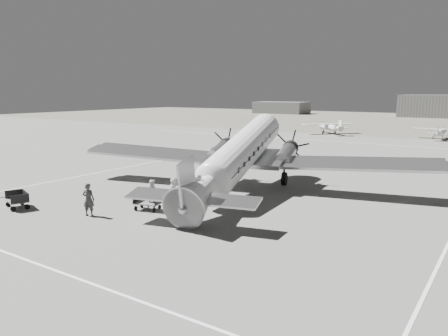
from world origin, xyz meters
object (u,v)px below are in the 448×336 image
Objects in this scene: ramp_agent at (153,195)px; passenger at (174,190)px; shed_secondary at (281,108)px; light_plane_left at (330,128)px; light_plane_right at (441,133)px; baggage_cart_near at (148,203)px; baggage_cart_far at (17,200)px; ground_crew at (89,200)px; dc3_airliner at (239,157)px.

ramp_agent reaches higher than passenger.
shed_secondary reaches higher than light_plane_left.
light_plane_right is at bearing -17.19° from passenger.
ramp_agent is (0.28, 0.25, 0.51)m from baggage_cart_near.
light_plane_left reaches higher than baggage_cart_far.
passenger is (8.73, -53.51, -0.20)m from light_plane_left.
ground_crew is 3.98m from ramp_agent.
passenger reaches higher than baggage_cart_near.
ramp_agent is 1.18× the size of passenger.
dc3_airliner is 11.31m from ground_crew.
passenger is (2.04, 5.57, -0.18)m from ground_crew.
ramp_agent is (-2.06, -7.07, -1.76)m from dc3_airliner.
dc3_airliner is 8.01m from baggage_cart_near.
light_plane_left is 5.31× the size of baggage_cart_far.
ramp_agent is at bearing -67.15° from shed_secondary.
shed_secondary is 8.84× the size of ground_crew.
passenger is at bearing 38.74° from ramp_agent.
light_plane_left reaches higher than light_plane_right.
dc3_airliner reaches higher than ramp_agent.
baggage_cart_near is (50.06, -119.72, -1.52)m from shed_secondary.
dc3_airliner is at bearing 14.99° from ramp_agent.
baggage_cart_far is (-9.77, -11.69, -2.22)m from dc3_airliner.
ramp_agent reaches higher than baggage_cart_far.
dc3_airliner is at bearing 69.57° from baggage_cart_far.
ground_crew is at bearing -127.00° from dc3_airliner.
shed_secondary is 129.65m from ramp_agent.
light_plane_left is at bearing -57.00° from shed_secondary.
passenger is (-0.31, 2.36, -0.15)m from ramp_agent.
baggage_cart_near is 1.02× the size of passenger.
baggage_cart_far is 10.18m from passenger.
baggage_cart_far is 0.96× the size of ramp_agent.
shed_secondary is 131.22m from baggage_cart_far.
baggage_cart_far is 5.56m from ground_crew.
ramp_agent is at bearing 27.48° from baggage_cart_near.
baggage_cart_near is (-9.26, -57.29, -0.46)m from light_plane_right.
ramp_agent is at bearing -128.66° from light_plane_left.
baggage_cart_near is 0.86× the size of ramp_agent.
light_plane_left is at bearing 84.46° from baggage_cart_near.
light_plane_right is at bearing 94.30° from baggage_cart_far.
shed_secondary is at bearing 54.08° from ramp_agent.
light_plane_right is 4.58× the size of ramp_agent.
light_plane_left is 1.11× the size of light_plane_right.
light_plane_right reaches higher than passenger.
ramp_agent is (50.35, -119.47, -1.01)m from shed_secondary.
shed_secondary reaches higher than light_plane_right.
ramp_agent is (-8.98, -57.04, 0.05)m from light_plane_right.
baggage_cart_near is 0.63m from ramp_agent.
dc3_airliner is at bearing -65.00° from shed_secondary.
ground_crew is at bearing -131.39° from light_plane_left.
light_plane_left is 56.59m from ramp_agent.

